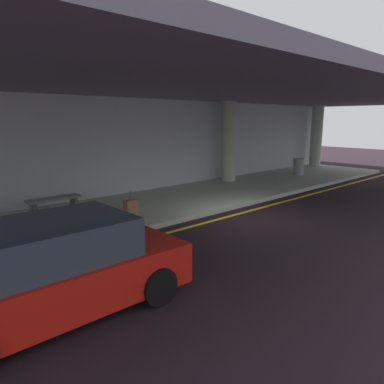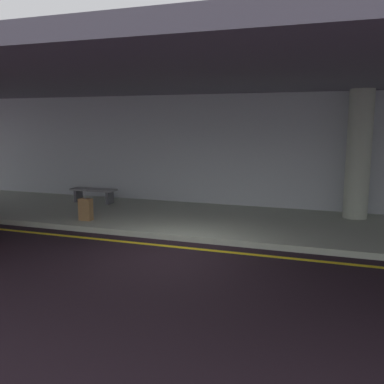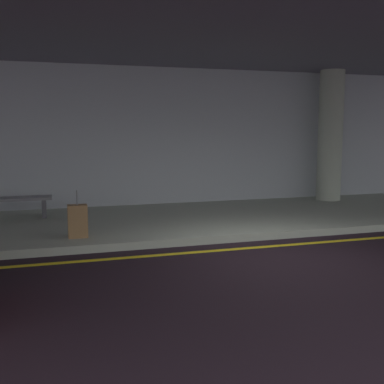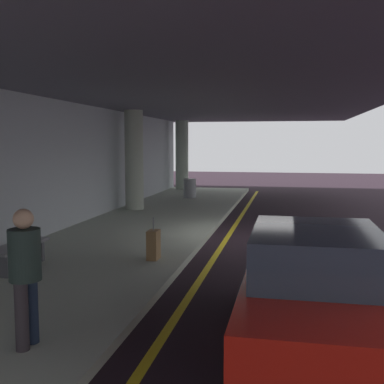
{
  "view_description": "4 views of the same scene",
  "coord_description": "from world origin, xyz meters",
  "px_view_note": "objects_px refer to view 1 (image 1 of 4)",
  "views": [
    {
      "loc": [
        -8.42,
        -6.62,
        2.98
      ],
      "look_at": [
        -1.23,
        1.3,
        0.79
      ],
      "focal_mm": 33.14,
      "sensor_mm": 36.0,
      "label": 1
    },
    {
      "loc": [
        3.37,
        -8.34,
        2.87
      ],
      "look_at": [
        0.04,
        1.45,
        1.16
      ],
      "focal_mm": 39.36,
      "sensor_mm": 36.0,
      "label": 2
    },
    {
      "loc": [
        -3.71,
        -7.29,
        2.17
      ],
      "look_at": [
        -0.73,
        2.43,
        0.82
      ],
      "focal_mm": 44.41,
      "sensor_mm": 36.0,
      "label": 3
    },
    {
      "loc": [
        -12.62,
        -1.08,
        2.6
      ],
      "look_at": [
        -0.42,
        1.41,
        1.31
      ],
      "focal_mm": 44.11,
      "sensor_mm": 36.0,
      "label": 4
    }
  ],
  "objects_px": {
    "trash_bin_steel": "(298,166)",
    "bench_metal": "(54,202)",
    "support_column_left_mid": "(316,136)",
    "suitcase_upright_primary": "(131,211)",
    "car_red": "(55,270)",
    "support_column_far_left": "(229,142)"
  },
  "relations": [
    {
      "from": "bench_metal",
      "to": "suitcase_upright_primary",
      "type": "bearing_deg",
      "value": -62.84
    },
    {
      "from": "support_column_far_left",
      "to": "suitcase_upright_primary",
      "type": "relative_size",
      "value": 4.06
    },
    {
      "from": "car_red",
      "to": "trash_bin_steel",
      "type": "height_order",
      "value": "car_red"
    },
    {
      "from": "support_column_far_left",
      "to": "car_red",
      "type": "xyz_separation_m",
      "value": [
        -10.56,
        -5.95,
        -1.26
      ]
    },
    {
      "from": "support_column_left_mid",
      "to": "bench_metal",
      "type": "distance_m",
      "value": 16.51
    },
    {
      "from": "bench_metal",
      "to": "car_red",
      "type": "bearing_deg",
      "value": -111.05
    },
    {
      "from": "suitcase_upright_primary",
      "to": "bench_metal",
      "type": "relative_size",
      "value": 0.56
    },
    {
      "from": "car_red",
      "to": "bench_metal",
      "type": "bearing_deg",
      "value": -108.01
    },
    {
      "from": "support_column_left_mid",
      "to": "trash_bin_steel",
      "type": "relative_size",
      "value": 4.29
    },
    {
      "from": "support_column_far_left",
      "to": "trash_bin_steel",
      "type": "distance_m",
      "value": 4.48
    },
    {
      "from": "support_column_left_mid",
      "to": "suitcase_upright_primary",
      "type": "xyz_separation_m",
      "value": [
        -15.2,
        -2.82,
        -1.51
      ]
    },
    {
      "from": "car_red",
      "to": "bench_metal",
      "type": "xyz_separation_m",
      "value": [
        2.13,
        5.53,
        -0.21
      ]
    },
    {
      "from": "car_red",
      "to": "bench_metal",
      "type": "distance_m",
      "value": 5.93
    },
    {
      "from": "support_column_far_left",
      "to": "suitcase_upright_primary",
      "type": "xyz_separation_m",
      "value": [
        -7.2,
        -2.82,
        -1.51
      ]
    },
    {
      "from": "car_red",
      "to": "trash_bin_steel",
      "type": "xyz_separation_m",
      "value": [
        14.63,
        4.69,
        -0.14
      ]
    },
    {
      "from": "car_red",
      "to": "trash_bin_steel",
      "type": "distance_m",
      "value": 15.36
    },
    {
      "from": "suitcase_upright_primary",
      "to": "bench_metal",
      "type": "height_order",
      "value": "suitcase_upright_primary"
    },
    {
      "from": "support_column_left_mid",
      "to": "trash_bin_steel",
      "type": "distance_m",
      "value": 4.36
    },
    {
      "from": "car_red",
      "to": "bench_metal",
      "type": "relative_size",
      "value": 2.56
    },
    {
      "from": "trash_bin_steel",
      "to": "bench_metal",
      "type": "bearing_deg",
      "value": 176.17
    },
    {
      "from": "suitcase_upright_primary",
      "to": "bench_metal",
      "type": "xyz_separation_m",
      "value": [
        -1.23,
        2.4,
        0.04
      ]
    },
    {
      "from": "support_column_far_left",
      "to": "trash_bin_steel",
      "type": "relative_size",
      "value": 4.29
    }
  ]
}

